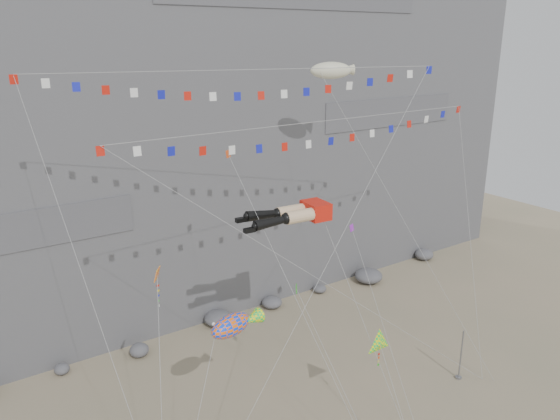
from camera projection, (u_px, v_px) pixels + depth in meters
The scene contains 13 objects.
cliff at pixel (140, 44), 55.28m from camera, with size 80.00×28.00×50.00m, color slate.
talus_boulders at pixel (218, 319), 50.74m from camera, with size 60.00×3.00×1.20m, color slate, non-canonical shape.
anchor_pole_right at pixel (461, 355), 42.19m from camera, with size 0.12×0.12×4.20m, color gray.
legs_kite at pixel (293, 214), 37.05m from camera, with size 6.70×13.41×18.48m.
flag_banner_upper at pixel (249, 70), 35.12m from camera, with size 26.93×13.58×27.87m.
flag_banner_lower at pixel (321, 122), 37.28m from camera, with size 30.36×8.51×23.93m.
harlequin_kite at pixel (157, 276), 30.56m from camera, with size 4.27×8.22×15.12m.
fish_windsock at pixel (231, 326), 32.93m from camera, with size 8.92×6.22×12.26m.
delta_kite at pixel (380, 344), 34.96m from camera, with size 2.46×6.03×8.95m.
blimp_windsock at pixel (331, 71), 44.10m from camera, with size 7.65×15.98×27.67m.
small_kite_a at pixel (231, 161), 36.82m from camera, with size 2.32×15.82×23.58m.
small_kite_b at pixel (353, 231), 41.77m from camera, with size 3.71×11.82×16.35m.
small_kite_c at pixel (298, 291), 36.03m from camera, with size 1.21×9.43×13.00m.
Camera 1 is at (-20.76, -23.78, 25.43)m, focal length 35.00 mm.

